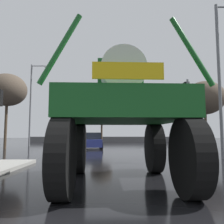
# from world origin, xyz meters

# --- Properties ---
(ground_plane) EXTENTS (120.00, 120.00, 0.00)m
(ground_plane) POSITION_xyz_m (0.00, 18.00, 0.00)
(ground_plane) COLOR black
(oversize_sprayer) EXTENTS (3.90, 5.28, 4.05)m
(oversize_sprayer) POSITION_xyz_m (0.87, 6.34, 1.95)
(oversize_sprayer) COLOR black
(oversize_sprayer) RESTS_ON ground
(sedan_ahead) EXTENTS (2.24, 4.27, 1.52)m
(sedan_ahead) POSITION_xyz_m (-1.30, 21.84, 0.71)
(sedan_ahead) COLOR navy
(sedan_ahead) RESTS_ON ground
(traffic_signal_near_right) EXTENTS (0.24, 0.54, 4.15)m
(traffic_signal_near_right) POSITION_xyz_m (4.44, 11.07, 3.03)
(traffic_signal_near_right) COLOR slate
(traffic_signal_near_right) RESTS_ON ground
(traffic_signal_far_left) EXTENTS (0.24, 0.55, 3.31)m
(traffic_signal_far_left) POSITION_xyz_m (-3.55, 26.02, 2.41)
(traffic_signal_far_left) COLOR slate
(traffic_signal_far_left) RESTS_ON ground
(traffic_signal_far_right) EXTENTS (0.24, 0.55, 3.65)m
(traffic_signal_far_right) POSITION_xyz_m (-5.74, 26.01, 2.66)
(traffic_signal_far_right) COLOR slate
(traffic_signal_far_right) RESTS_ON ground
(streetlight_near_right) EXTENTS (2.17, 0.24, 9.25)m
(streetlight_near_right) POSITION_xyz_m (7.12, 12.76, 5.12)
(streetlight_near_right) COLOR slate
(streetlight_near_right) RESTS_ON ground
(streetlight_far_left) EXTENTS (2.09, 0.24, 9.38)m
(streetlight_far_left) POSITION_xyz_m (-8.53, 25.12, 5.17)
(streetlight_far_left) COLOR slate
(streetlight_far_left) RESTS_ON ground
(bare_tree_left) EXTENTS (3.72, 3.72, 7.26)m
(bare_tree_left) POSITION_xyz_m (-9.63, 21.43, 5.66)
(bare_tree_left) COLOR #473828
(bare_tree_left) RESTS_ON ground
(bare_tree_right) EXTENTS (4.13, 4.13, 6.94)m
(bare_tree_right) POSITION_xyz_m (10.41, 23.22, 5.16)
(bare_tree_right) COLOR #473828
(bare_tree_right) RESTS_ON ground
(bare_tree_far_center) EXTENTS (3.33, 3.33, 5.90)m
(bare_tree_far_center) POSITION_xyz_m (-0.96, 34.12, 4.47)
(bare_tree_far_center) COLOR #473828
(bare_tree_far_center) RESTS_ON ground
(roadside_barrier) EXTENTS (27.19, 0.24, 0.90)m
(roadside_barrier) POSITION_xyz_m (0.00, 38.55, 0.45)
(roadside_barrier) COLOR #59595B
(roadside_barrier) RESTS_ON ground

